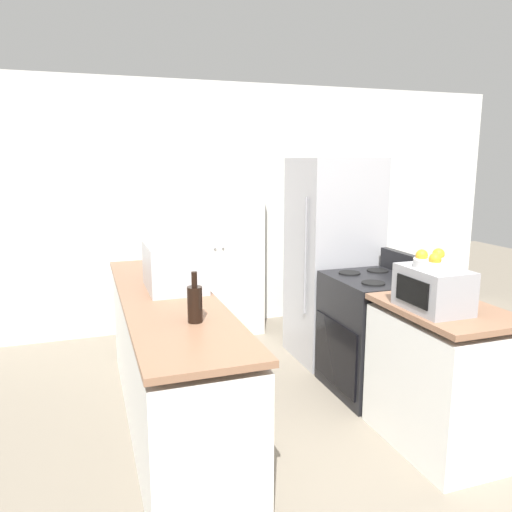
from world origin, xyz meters
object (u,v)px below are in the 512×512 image
wine_bottle (195,303)px  toaster_oven (433,289)px  microwave (175,266)px  stove (373,333)px  refrigerator (332,260)px  fruit_bowl (435,262)px  pantry_cabinet (213,244)px

wine_bottle → toaster_oven: 1.41m
wine_bottle → toaster_oven: (1.39, -0.24, 0.02)m
microwave → wine_bottle: microwave is taller
wine_bottle → toaster_oven: wine_bottle is taller
stove → wine_bottle: size_ratio=3.76×
refrigerator → fruit_bowl: size_ratio=6.92×
pantry_cabinet → stove: pantry_cabinet is taller
fruit_bowl → microwave: bearing=144.1°
pantry_cabinet → toaster_oven: bearing=-74.6°
stove → microwave: size_ratio=2.05×
pantry_cabinet → stove: bearing=-63.7°
refrigerator → wine_bottle: 2.05m
pantry_cabinet → fruit_bowl: pantry_cabinet is taller
pantry_cabinet → microwave: pantry_cabinet is taller
pantry_cabinet → toaster_oven: 2.66m
wine_bottle → refrigerator: bearing=40.8°
toaster_oven → fruit_bowl: (0.01, 0.01, 0.16)m
refrigerator → fruit_bowl: 1.61m
refrigerator → toaster_oven: refrigerator is taller
pantry_cabinet → wine_bottle: bearing=-106.5°
toaster_oven → pantry_cabinet: bearing=105.4°
refrigerator → pantry_cabinet: bearing=131.6°
stove → microwave: bearing=173.9°
refrigerator → wine_bottle: refrigerator is taller
stove → wine_bottle: wine_bottle is taller
pantry_cabinet → microwave: bearing=-113.1°
microwave → wine_bottle: bearing=-91.8°
pantry_cabinet → toaster_oven: pantry_cabinet is taller
microwave → wine_bottle: 0.76m
pantry_cabinet → toaster_oven: size_ratio=4.53×
refrigerator → toaster_oven: (-0.16, -1.58, 0.14)m
stove → toaster_oven: toaster_oven is taller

